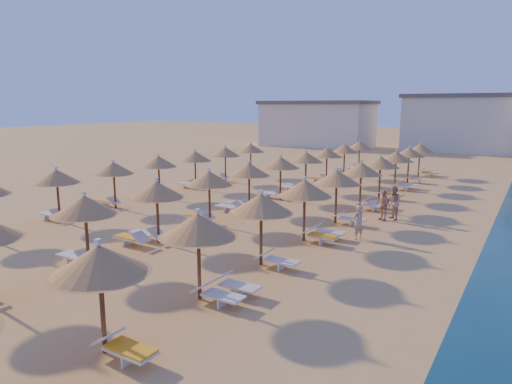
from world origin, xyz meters
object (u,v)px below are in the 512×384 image
Objects in this scene: beachgoer_b at (393,203)px; beachgoer_a at (358,222)px; parasol_row_west at (249,170)px; beachgoer_c at (383,205)px; parasol_row_east at (337,178)px.

beachgoer_a is (-0.36, -4.32, -0.13)m from beachgoer_b.
parasol_row_west is at bearing -114.32° from beachgoer_b.
beachgoer_c is 3.96m from beachgoer_a.
parasol_row_west is 23.94× the size of beachgoer_c.
parasol_row_west is (-5.23, 0.00, 0.00)m from parasol_row_east.
parasol_row_west is at bearing -135.29° from beachgoer_c.
parasol_row_east is 25.00× the size of beachgoer_a.
parasol_row_west is 25.00× the size of beachgoer_a.
beachgoer_b is at bearing 70.64° from beachgoer_c.
beachgoer_b is 4.34m from beachgoer_a.
beachgoer_b is 1.16× the size of beachgoer_a.
beachgoer_b is at bearing 43.80° from parasol_row_east.
parasol_row_west reaches higher than beachgoer_b.
parasol_row_east reaches higher than beachgoer_a.
beachgoer_b is at bearing -160.18° from beachgoer_a.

